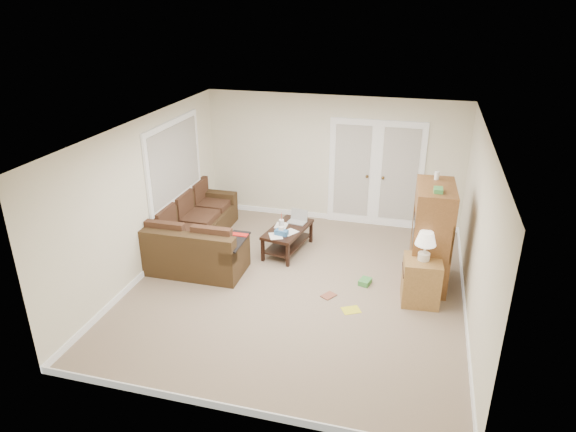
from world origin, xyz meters
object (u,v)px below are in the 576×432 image
(sectional_sofa, at_px, (195,236))
(side_cabinet, at_px, (421,277))
(tv_armoire, at_px, (431,235))
(coffee_table, at_px, (288,238))

(sectional_sofa, height_order, side_cabinet, side_cabinet)
(tv_armoire, bearing_deg, side_cabinet, -100.75)
(coffee_table, xyz_separation_m, side_cabinet, (2.30, -1.08, 0.16))
(sectional_sofa, relative_size, tv_armoire, 1.48)
(sectional_sofa, height_order, coffee_table, sectional_sofa)
(tv_armoire, bearing_deg, sectional_sofa, 177.06)
(coffee_table, relative_size, side_cabinet, 1.04)
(sectional_sofa, xyz_separation_m, tv_armoire, (3.97, -0.02, 0.51))
(sectional_sofa, distance_m, side_cabinet, 3.93)
(side_cabinet, bearing_deg, coffee_table, 149.98)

